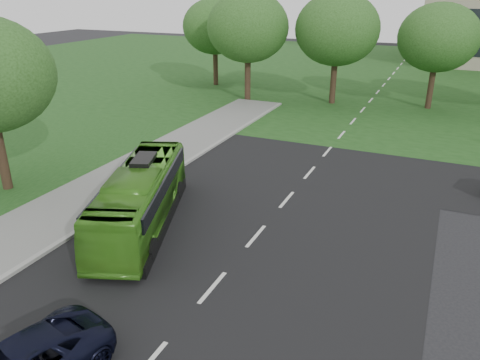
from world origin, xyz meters
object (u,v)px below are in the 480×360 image
at_px(tree_park_b, 337,29).
at_px(tree_park_f, 215,27).
at_px(tree_park_a, 248,27).
at_px(tree_park_c, 438,38).
at_px(bus, 141,197).

height_order(tree_park_b, tree_park_f, tree_park_b).
distance_m(tree_park_a, tree_park_f, 8.11).
relative_size(tree_park_a, tree_park_c, 1.10).
height_order(tree_park_a, tree_park_f, tree_park_a).
distance_m(tree_park_b, tree_park_f, 13.88).
height_order(tree_park_b, tree_park_c, tree_park_b).
bearing_deg(bus, tree_park_c, 49.60).
distance_m(tree_park_f, bus, 32.29).
bearing_deg(bus, tree_park_f, 90.46).
xyz_separation_m(tree_park_a, tree_park_b, (7.43, 2.05, -0.10)).
relative_size(tree_park_b, tree_park_f, 1.08).
relative_size(tree_park_a, tree_park_f, 1.09).
bearing_deg(tree_park_f, bus, -68.89).
xyz_separation_m(tree_park_b, bus, (-1.96, -26.46, -5.06)).
xyz_separation_m(tree_park_a, tree_park_f, (-6.03, 5.40, -0.51)).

